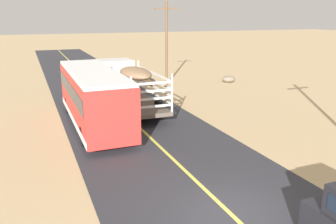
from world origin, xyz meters
The scene contains 7 objects.
ground_plane centered at (0.00, 0.00, 0.00)m, with size 240.00×240.00×0.00m, color tan.
road_surface centered at (0.00, 0.00, 0.01)m, with size 8.00×120.00×0.02m, color #2D2D33.
road_centre_line centered at (0.00, 0.00, 0.02)m, with size 0.16×117.60×0.00m, color #D8CC4C.
livestock_truck centered at (0.66, 15.73, 1.79)m, with size 2.53×9.70×3.02m.
bus centered at (-2.27, 11.19, 1.75)m, with size 2.54×10.00×3.21m.
power_pole_mid centered at (6.21, 21.08, 3.97)m, with size 2.20×0.24×7.37m.
boulder_near_shoulder centered at (12.17, 19.91, 0.31)m, with size 1.28×1.01×0.62m, color #756656.
Camera 1 is at (-5.60, -8.38, 6.18)m, focal length 37.21 mm.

